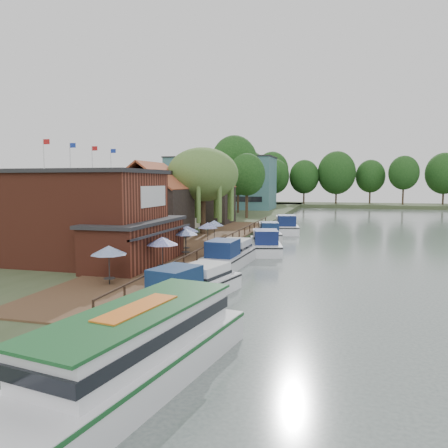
% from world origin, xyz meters
% --- Properties ---
extents(ground, '(260.00, 260.00, 0.00)m').
position_xyz_m(ground, '(0.00, 0.00, 0.00)').
color(ground, '#4B5652').
rests_on(ground, ground).
extents(land_bank, '(50.00, 140.00, 1.00)m').
position_xyz_m(land_bank, '(-30.00, 35.00, 0.50)').
color(land_bank, '#384728').
rests_on(land_bank, ground).
extents(quay_deck, '(6.00, 50.00, 0.10)m').
position_xyz_m(quay_deck, '(-8.00, 10.00, 1.05)').
color(quay_deck, '#47301E').
rests_on(quay_deck, land_bank).
extents(quay_rail, '(0.20, 49.00, 1.00)m').
position_xyz_m(quay_rail, '(-5.30, 10.50, 1.50)').
color(quay_rail, black).
rests_on(quay_rail, land_bank).
extents(pub, '(20.00, 11.00, 7.30)m').
position_xyz_m(pub, '(-14.00, -1.00, 4.65)').
color(pub, maroon).
rests_on(pub, land_bank).
extents(hotel_block, '(25.40, 12.40, 12.30)m').
position_xyz_m(hotel_block, '(-22.00, 70.00, 7.15)').
color(hotel_block, '#38666B').
rests_on(hotel_block, land_bank).
extents(cottage_a, '(8.60, 7.60, 8.50)m').
position_xyz_m(cottage_a, '(-15.00, 14.00, 5.25)').
color(cottage_a, black).
rests_on(cottage_a, land_bank).
extents(cottage_b, '(9.60, 8.60, 8.50)m').
position_xyz_m(cottage_b, '(-18.00, 24.00, 5.25)').
color(cottage_b, beige).
rests_on(cottage_b, land_bank).
extents(cottage_c, '(7.60, 7.60, 8.50)m').
position_xyz_m(cottage_c, '(-14.00, 33.00, 5.25)').
color(cottage_c, black).
rests_on(cottage_c, land_bank).
extents(willow, '(8.60, 8.60, 10.43)m').
position_xyz_m(willow, '(-10.50, 19.00, 6.21)').
color(willow, '#476B2D').
rests_on(willow, land_bank).
extents(umbrella_0, '(2.23, 2.23, 2.38)m').
position_xyz_m(umbrella_0, '(-8.01, -7.74, 2.29)').
color(umbrella_0, navy).
rests_on(umbrella_0, quay_deck).
extents(umbrella_1, '(2.30, 2.30, 2.38)m').
position_xyz_m(umbrella_1, '(-6.51, -3.06, 2.29)').
color(umbrella_1, '#1C259C').
rests_on(umbrella_1, quay_deck).
extents(umbrella_2, '(2.41, 2.41, 2.38)m').
position_xyz_m(umbrella_2, '(-8.22, -0.66, 2.29)').
color(umbrella_2, navy).
rests_on(umbrella_2, quay_deck).
extents(umbrella_3, '(2.11, 2.11, 2.38)m').
position_xyz_m(umbrella_3, '(-6.91, 2.88, 2.29)').
color(umbrella_3, '#1B3C98').
rests_on(umbrella_3, quay_deck).
extents(umbrella_4, '(2.32, 2.32, 2.38)m').
position_xyz_m(umbrella_4, '(-7.68, 5.11, 2.29)').
color(umbrella_4, '#1C2A9B').
rests_on(umbrella_4, quay_deck).
extents(umbrella_5, '(1.96, 1.96, 2.38)m').
position_xyz_m(umbrella_5, '(-6.66, 8.43, 2.29)').
color(umbrella_5, navy).
rests_on(umbrella_5, quay_deck).
extents(umbrella_6, '(1.98, 1.98, 2.38)m').
position_xyz_m(umbrella_6, '(-6.69, 10.80, 2.29)').
color(umbrella_6, navy).
rests_on(umbrella_6, quay_deck).
extents(cruiser_0, '(5.36, 10.23, 2.36)m').
position_xyz_m(cruiser_0, '(-3.32, -5.98, 1.18)').
color(cruiser_0, white).
rests_on(cruiser_0, ground).
extents(cruiser_1, '(3.85, 10.27, 2.45)m').
position_xyz_m(cruiser_1, '(-3.84, 5.71, 1.23)').
color(cruiser_1, silver).
rests_on(cruiser_1, ground).
extents(cruiser_2, '(5.43, 10.74, 2.51)m').
position_xyz_m(cruiser_2, '(-2.03, 13.96, 1.25)').
color(cruiser_2, silver).
rests_on(cruiser_2, ground).
extents(cruiser_3, '(5.23, 10.07, 2.32)m').
position_xyz_m(cruiser_3, '(-3.32, 24.39, 1.16)').
color(cruiser_3, silver).
rests_on(cruiser_3, ground).
extents(cruiser_4, '(5.40, 11.31, 2.67)m').
position_xyz_m(cruiser_4, '(-2.03, 32.24, 1.34)').
color(cruiser_4, white).
rests_on(cruiser_4, ground).
extents(tour_boat, '(5.91, 13.54, 2.86)m').
position_xyz_m(tour_boat, '(-1.66, -17.81, 1.43)').
color(tour_boat, silver).
rests_on(tour_boat, ground).
extents(swan, '(0.44, 0.44, 0.44)m').
position_xyz_m(swan, '(-4.18, -13.49, 0.22)').
color(swan, white).
rests_on(swan, ground).
extents(bank_tree_0, '(6.41, 6.41, 11.30)m').
position_xyz_m(bank_tree_0, '(-10.21, 43.61, 6.65)').
color(bank_tree_0, '#143811').
rests_on(bank_tree_0, land_bank).
extents(bank_tree_1, '(8.79, 8.79, 15.02)m').
position_xyz_m(bank_tree_1, '(-13.75, 49.05, 8.51)').
color(bank_tree_1, '#143811').
rests_on(bank_tree_1, land_bank).
extents(bank_tree_2, '(7.12, 7.12, 11.77)m').
position_xyz_m(bank_tree_2, '(-14.69, 56.32, 6.89)').
color(bank_tree_2, '#143811').
rests_on(bank_tree_2, land_bank).
extents(bank_tree_3, '(7.08, 7.08, 14.05)m').
position_xyz_m(bank_tree_3, '(-17.71, 79.52, 8.03)').
color(bank_tree_3, '#143811').
rests_on(bank_tree_3, land_bank).
extents(bank_tree_4, '(6.42, 6.42, 12.11)m').
position_xyz_m(bank_tree_4, '(-13.21, 87.24, 7.06)').
color(bank_tree_4, '#143811').
rests_on(bank_tree_4, land_bank).
extents(bank_tree_5, '(8.69, 8.69, 12.92)m').
position_xyz_m(bank_tree_5, '(-12.76, 94.33, 7.46)').
color(bank_tree_5, '#143811').
rests_on(bank_tree_5, land_bank).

